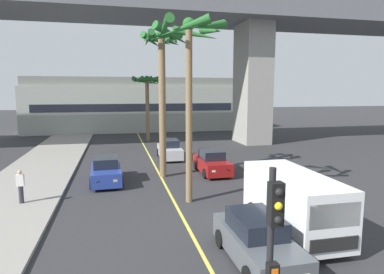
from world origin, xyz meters
name	(u,v)px	position (x,y,z in m)	size (l,w,h in m)	color
lane_stripe_center	(159,173)	(0.00, 24.00, 0.00)	(0.14, 56.00, 0.01)	#DBCC4C
bridge_overpass	(151,10)	(0.90, 35.49, 13.27)	(86.67, 8.00, 16.68)	slate
pier_building_backdrop	(135,105)	(0.00, 50.32, 3.62)	(28.97, 8.04, 7.36)	#ADB2A8
car_queue_front	(212,162)	(3.52, 23.31, 0.72)	(1.85, 4.11, 1.56)	maroon
car_queue_second	(170,150)	(1.52, 28.84, 0.72)	(1.94, 4.15, 1.56)	#B7BABF
car_queue_third	(106,171)	(-3.40, 22.43, 0.72)	(1.96, 4.16, 1.56)	navy
car_queue_fourth	(257,241)	(1.59, 11.58, 0.72)	(1.86, 4.11, 1.56)	#4C5156
delivery_van	(293,201)	(3.86, 13.36, 1.29)	(2.20, 5.27, 2.36)	white
traffic_light_median_near	(272,252)	(-0.13, 7.19, 2.71)	(0.24, 0.37, 4.20)	black
palm_tree_near_median	(189,51)	(0.76, 17.87, 7.39)	(3.46, 3.59, 8.91)	brown
palm_tree_mid_median	(147,87)	(0.71, 38.91, 5.96)	(3.44, 3.47, 7.18)	brown
palm_tree_far_median	(162,65)	(0.16, 23.08, 7.11)	(2.70, 2.72, 9.27)	brown
pedestrian_near_crosswalk	(21,186)	(-7.28, 19.07, 1.00)	(0.34, 0.22, 1.62)	#2D2D38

